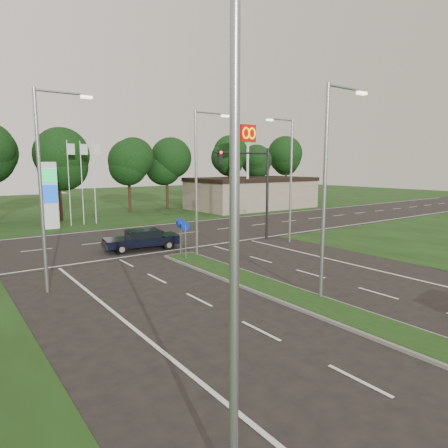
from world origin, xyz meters
TOP-DOWN VIEW (x-y plane):
  - verge_far at (0.00, 55.00)m, footprint 160.00×50.00m
  - cross_road at (0.00, 24.00)m, footprint 160.00×12.00m
  - median_kerb at (0.00, 4.00)m, footprint 2.00×26.00m
  - commercial_building at (22.00, 36.00)m, footprint 16.00×9.00m
  - streetlight_median_near at (1.00, 6.00)m, footprint 2.53×0.22m
  - streetlight_median_far at (1.00, 16.00)m, footprint 2.53×0.22m
  - streetlight_left_near at (-8.30, 0.00)m, footprint 2.53×0.22m
  - streetlight_left_far at (-8.30, 14.00)m, footprint 2.53×0.22m
  - streetlight_right_far at (8.80, 16.00)m, footprint 2.53×0.22m
  - traffic_signal at (7.19, 18.00)m, footprint 5.10×0.42m
  - median_signs at (0.00, 16.40)m, footprint 1.16×1.76m
  - gas_pylon at (-3.79, 33.05)m, footprint 5.80×1.26m
  - mcdonalds_sign at (18.00, 31.97)m, footprint 2.20×0.47m
  - treeline_far at (0.10, 39.93)m, footprint 6.00×6.00m
  - navy_sedan at (-1.08, 20.00)m, footprint 5.23×2.82m

SIDE VIEW (x-z plane):
  - verge_far at x=0.00m, z-range -0.01..0.01m
  - cross_road at x=0.00m, z-range -0.01..0.01m
  - median_kerb at x=0.00m, z-range 0.00..0.12m
  - navy_sedan at x=-1.08m, z-range 0.05..1.41m
  - median_signs at x=0.00m, z-range 0.52..2.90m
  - commercial_building at x=22.00m, z-range 0.00..4.00m
  - gas_pylon at x=-3.79m, z-range -0.80..7.20m
  - traffic_signal at x=7.19m, z-range 1.15..8.15m
  - streetlight_median_near at x=1.00m, z-range 0.58..9.58m
  - streetlight_median_far at x=1.00m, z-range 0.58..9.58m
  - streetlight_left_near at x=-8.30m, z-range 0.58..9.58m
  - streetlight_left_far at x=-8.30m, z-range 0.58..9.58m
  - streetlight_right_far at x=8.80m, z-range 0.58..9.58m
  - treeline_far at x=0.10m, z-range 1.88..11.78m
  - mcdonalds_sign at x=18.00m, z-range 2.79..13.19m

